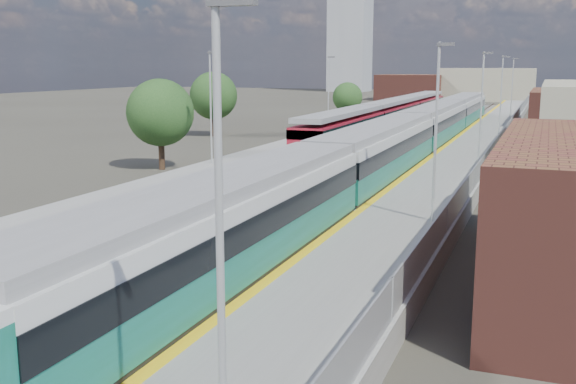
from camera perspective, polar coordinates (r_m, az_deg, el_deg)
The scene contains 11 objects.
ground at distance 58.00m, azimuth 10.02°, elevation 2.99°, with size 320.00×320.00×0.00m, color #47443A.
ballast_bed at distance 60.88m, azimuth 8.40°, elevation 3.43°, with size 10.50×155.00×0.06m, color #565451.
tracks at distance 62.37m, azimuth 9.28°, elevation 3.65°, with size 8.96×160.00×0.17m.
platform_right at distance 59.64m, azimuth 15.50°, elevation 3.49°, with size 4.70×155.00×8.52m.
platform_left at distance 62.64m, azimuth 2.32°, elevation 4.18°, with size 4.30×155.00×8.52m.
buildings at distance 147.97m, azimuth 9.92°, elevation 11.71°, with size 72.00×185.50×40.00m.
green_train at distance 51.62m, azimuth 10.46°, elevation 4.73°, with size 3.09×85.93×3.40m.
red_train at distance 77.25m, azimuth 8.77°, elevation 6.51°, with size 2.88×58.48×3.64m.
tree_a at distance 50.23m, azimuth -10.77°, elevation 6.61°, with size 4.91×4.91×6.65m.
tree_b at distance 73.62m, azimuth -6.33°, elevation 8.10°, with size 5.12×5.12×6.95m.
tree_c at distance 91.24m, azimuth 5.05°, elevation 7.99°, with size 3.98×3.98×5.39m.
Camera 1 is at (10.91, -6.46, 7.56)m, focal length 42.00 mm.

